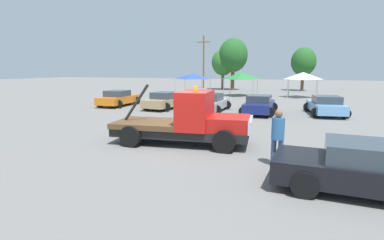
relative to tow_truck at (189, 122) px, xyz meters
name	(u,v)px	position (x,y,z in m)	size (l,w,h in m)	color
ground_plane	(181,143)	(-0.36, -0.04, -0.95)	(160.00, 160.00, 0.00)	slate
tow_truck	(189,122)	(0.00, 0.00, 0.00)	(5.99, 2.77, 2.51)	black
foreground_car	(382,171)	(6.35, -3.24, -0.30)	(5.40, 2.23, 1.34)	black
person_near_truck	(278,134)	(3.72, -1.74, 0.12)	(0.41, 0.41, 1.86)	#475B84
parked_car_orange	(119,98)	(-10.36, 10.32, -0.31)	(2.53, 4.44, 1.34)	orange
parked_car_tan	(166,101)	(-5.77, 10.05, -0.31)	(2.68, 4.74, 1.34)	tan
parked_car_silver	(211,103)	(-1.91, 9.69, -0.31)	(2.37, 4.53, 1.34)	#B7B7BC
parked_car_navy	(259,105)	(1.62, 9.73, -0.31)	(2.40, 4.43, 1.34)	navy
parked_car_skyblue	(326,106)	(5.99, 10.80, -0.31)	(2.87, 4.64, 1.34)	#669ED1
canopy_tent_blue	(193,76)	(-8.90, 25.06, 1.24)	(3.63, 3.63, 2.56)	#9E9EA3
canopy_tent_green	(241,76)	(-2.31, 23.33, 1.36)	(3.42, 3.42, 2.70)	#9E9EA3
canopy_tent_white	(303,76)	(4.44, 23.63, 1.43)	(3.04, 3.04, 2.78)	#9E9EA3
tree_left	(223,62)	(-6.96, 33.00, 3.13)	(3.41, 3.41, 6.08)	brown
tree_center	(304,62)	(4.41, 34.24, 3.16)	(3.43, 3.43, 6.13)	brown
tree_right	(233,55)	(-5.38, 32.74, 4.13)	(4.24, 4.24, 7.57)	brown
traffic_cone	(279,128)	(3.42, 3.69, -0.70)	(0.40, 0.40, 0.55)	black
utility_pole	(204,61)	(-11.00, 36.01, 3.52)	(2.20, 0.24, 8.42)	brown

